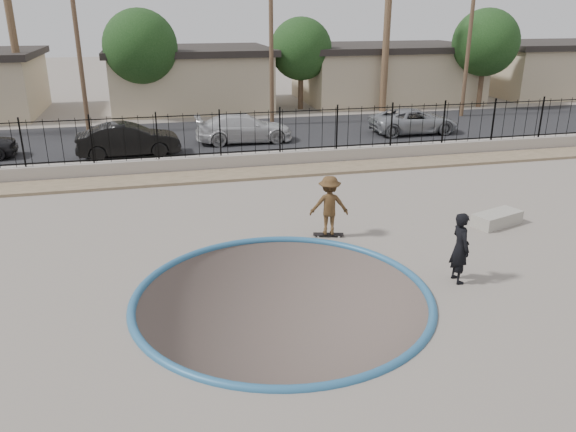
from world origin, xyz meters
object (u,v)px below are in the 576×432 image
(concrete_ledge, at_px, (497,219))
(car_b, at_px, (129,140))
(skater, at_px, (329,208))
(skateboard, at_px, (328,234))
(videographer, at_px, (460,248))
(car_d, at_px, (414,121))
(car_c, at_px, (244,128))

(concrete_ledge, height_order, car_b, car_b)
(skater, distance_m, skateboard, 0.81)
(videographer, relative_size, car_d, 0.38)
(skater, xyz_separation_m, videographer, (2.21, -3.49, 0.02))
(car_c, xyz_separation_m, car_d, (9.13, 0.00, -0.04))
(skater, height_order, videographer, videographer)
(videographer, height_order, car_c, videographer)
(skateboard, height_order, videographer, videographer)
(videographer, height_order, car_d, videographer)
(videographer, xyz_separation_m, car_d, (6.51, 16.21, -0.20))
(skater, relative_size, concrete_ledge, 1.09)
(skater, height_order, car_d, skater)
(car_b, bearing_deg, videographer, -154.30)
(skater, distance_m, car_c, 12.73)
(skater, distance_m, car_b, 12.59)
(skateboard, bearing_deg, car_b, 133.20)
(car_b, bearing_deg, skater, -155.40)
(videographer, relative_size, concrete_ledge, 1.11)
(car_d, bearing_deg, concrete_ledge, 165.12)
(concrete_ledge, relative_size, car_d, 0.34)
(car_c, distance_m, car_d, 9.13)
(skateboard, xyz_separation_m, car_c, (-0.41, 12.72, 0.66))
(concrete_ledge, bearing_deg, car_b, 134.53)
(car_b, relative_size, car_c, 0.94)
(concrete_ledge, bearing_deg, car_c, 113.85)
(skateboard, bearing_deg, car_c, 107.12)
(car_c, bearing_deg, car_d, -89.79)
(skater, bearing_deg, car_c, -76.82)
(car_c, bearing_deg, concrete_ledge, -155.94)
(skateboard, relative_size, car_c, 0.19)
(car_c, bearing_deg, car_b, 106.47)
(skater, height_order, concrete_ledge, skater)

